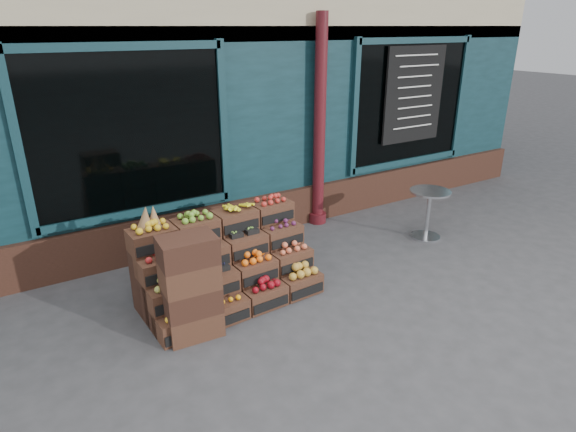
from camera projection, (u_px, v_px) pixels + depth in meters
ground at (333, 298)px, 5.70m from camera, size 60.00×60.00×0.00m
shop_facade at (172, 61)px, 8.85m from camera, size 12.00×6.24×4.80m
crate_display at (226, 267)px, 5.59m from camera, size 2.05×1.07×1.26m
spare_crates at (191, 287)px, 4.83m from camera, size 0.58×0.42×1.11m
bistro_table at (429, 209)px, 7.15m from camera, size 0.60×0.60×0.75m
shopkeeper at (116, 177)px, 6.67m from camera, size 0.90×0.76×2.11m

